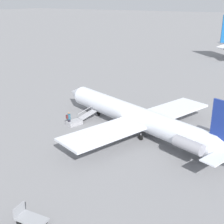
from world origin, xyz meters
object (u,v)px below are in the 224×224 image
at_px(passenger, 69,118).
at_px(boarding_stairs, 77,121).
at_px(airplane_main, 140,118).
at_px(luggage_cart, 30,218).

bearing_deg(passenger, boarding_stairs, -5.85).
height_order(boarding_stairs, passenger, passenger).
xyz_separation_m(airplane_main, boarding_stairs, (7.95, 1.22, -1.55)).
distance_m(boarding_stairs, luggage_cart, 18.01).
relative_size(airplane_main, passenger, 14.94).
bearing_deg(boarding_stairs, passenger, 174.15).
distance_m(passenger, luggage_cart, 17.37).
relative_size(airplane_main, luggage_cart, 11.40).
relative_size(passenger, luggage_cart, 0.76).
height_order(airplane_main, luggage_cart, airplane_main).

